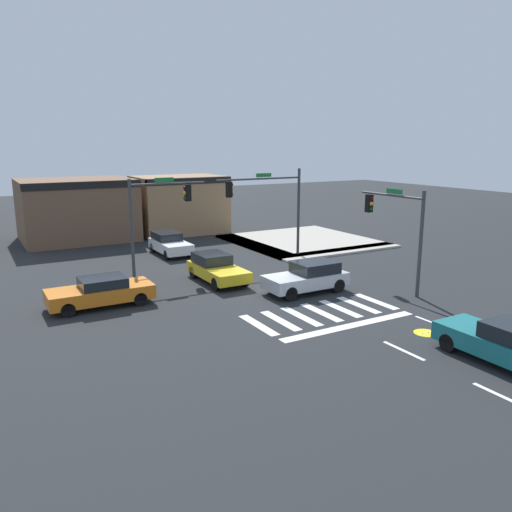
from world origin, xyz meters
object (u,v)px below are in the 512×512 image
object	(u,v)px
car_orange	(101,292)
car_teal	(504,343)
traffic_signal_northwest	(158,208)
car_white	(170,244)
traffic_signal_southeast	(396,220)
car_silver	(308,277)
traffic_signal_northeast	(269,198)
car_yellow	(216,268)

from	to	relation	value
car_orange	car_teal	xyz separation A→B (m)	(10.52, -13.34, 0.05)
traffic_signal_northwest	car_white	xyz separation A→B (m)	(2.56, 5.30, -3.15)
traffic_signal_southeast	traffic_signal_northwest	xyz separation A→B (m)	(-9.67, 8.57, 0.27)
traffic_signal_northwest	car_silver	world-z (taller)	traffic_signal_northwest
traffic_signal_northeast	car_teal	bearing A→B (deg)	85.71
traffic_signal_southeast	car_white	size ratio (longest dim) A/B	1.27
traffic_signal_northwest	car_silver	distance (m)	9.30
car_teal	car_orange	bearing A→B (deg)	38.27
car_silver	traffic_signal_southeast	bearing A→B (deg)	157.74
traffic_signal_southeast	traffic_signal_northeast	xyz separation A→B (m)	(-2.08, 9.02, 0.39)
traffic_signal_northeast	car_white	xyz separation A→B (m)	(-5.03, 4.85, -3.28)
traffic_signal_northeast	car_teal	distance (m)	18.10
car_yellow	car_white	world-z (taller)	car_yellow
traffic_signal_northwest	car_orange	xyz separation A→B (m)	(-4.27, -3.96, -3.19)
traffic_signal_northwest	car_orange	world-z (taller)	traffic_signal_northwest
traffic_signal_southeast	car_yellow	world-z (taller)	traffic_signal_southeast
car_yellow	car_silver	size ratio (longest dim) A/B	1.02
traffic_signal_southeast	car_teal	xyz separation A→B (m)	(-3.41, -8.73, -2.88)
car_yellow	car_white	distance (m)	7.94
car_orange	car_white	bearing A→B (deg)	53.60
car_teal	car_white	world-z (taller)	car_teal
traffic_signal_northeast	car_orange	bearing A→B (deg)	20.40
traffic_signal_northwest	car_silver	size ratio (longest dim) A/B	1.30
traffic_signal_southeast	car_silver	size ratio (longest dim) A/B	1.22
car_orange	car_silver	world-z (taller)	car_silver
traffic_signal_southeast	car_silver	bearing A→B (deg)	67.74
traffic_signal_southeast	car_teal	size ratio (longest dim) A/B	1.17
car_silver	traffic_signal_northwest	bearing A→B (deg)	-51.38
traffic_signal_northeast	car_teal	xyz separation A→B (m)	(-1.33, -17.75, -3.27)
traffic_signal_northeast	car_yellow	xyz separation A→B (m)	(-5.27, -3.09, -3.28)
traffic_signal_southeast	traffic_signal_northeast	distance (m)	9.26
traffic_signal_southeast	car_orange	xyz separation A→B (m)	(-13.93, 4.61, -2.93)
traffic_signal_northeast	traffic_signal_southeast	bearing A→B (deg)	102.99
traffic_signal_northwest	car_white	bearing A→B (deg)	64.22
car_teal	car_silver	bearing A→B (deg)	4.28
traffic_signal_northeast	car_silver	distance (m)	8.26
car_teal	traffic_signal_northeast	bearing A→B (deg)	-4.29
car_silver	car_teal	world-z (taller)	car_silver
car_yellow	car_teal	size ratio (longest dim) A/B	0.97
traffic_signal_southeast	car_orange	size ratio (longest dim) A/B	1.11
traffic_signal_northwest	traffic_signal_northeast	size ratio (longest dim) A/B	0.92
car_silver	car_white	size ratio (longest dim) A/B	1.04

